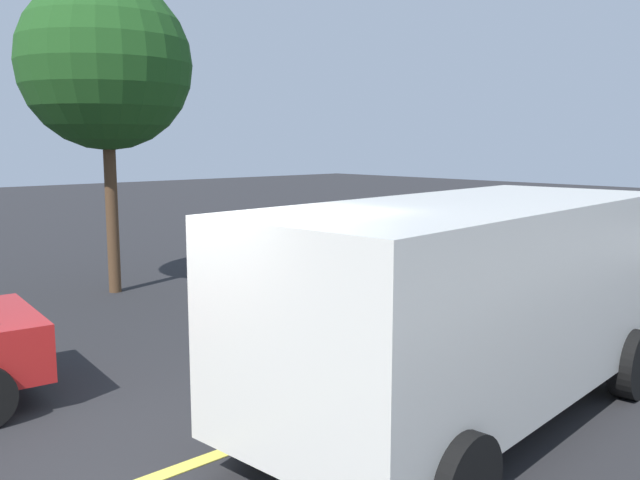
{
  "coord_description": "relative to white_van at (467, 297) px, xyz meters",
  "views": [
    {
      "loc": [
        -3.0,
        -4.79,
        2.75
      ],
      "look_at": [
        2.71,
        1.47,
        1.53
      ],
      "focal_mm": 37.77,
      "sensor_mm": 36.0,
      "label": 1
    }
  ],
  "objects": [
    {
      "name": "car_yellow_mid_road",
      "position": [
        6.5,
        2.67,
        -0.46
      ],
      "size": [
        4.62,
        2.48,
        1.62
      ],
      "color": "gold",
      "rests_on": "ground_plane"
    },
    {
      "name": "lane_marking_centre",
      "position": [
        0.62,
        1.02,
        -1.26
      ],
      "size": [
        28.0,
        0.16,
        0.01
      ],
      "primitive_type": "cube",
      "color": "#E0D14C"
    },
    {
      "name": "tree_left_verge",
      "position": [
        0.09,
        7.91,
        2.87
      ],
      "size": [
        3.06,
        3.06,
        5.68
      ],
      "color": "#513823",
      "rests_on": "ground_plane"
    },
    {
      "name": "ground_plane",
      "position": [
        -2.38,
        1.02,
        -1.27
      ],
      "size": [
        80.0,
        80.0,
        0.0
      ],
      "primitive_type": "plane",
      "color": "#262628"
    },
    {
      "name": "white_van",
      "position": [
        0.0,
        0.0,
        0.0
      ],
      "size": [
        5.35,
        2.63,
        2.2
      ],
      "color": "silver",
      "rests_on": "ground_plane"
    }
  ]
}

